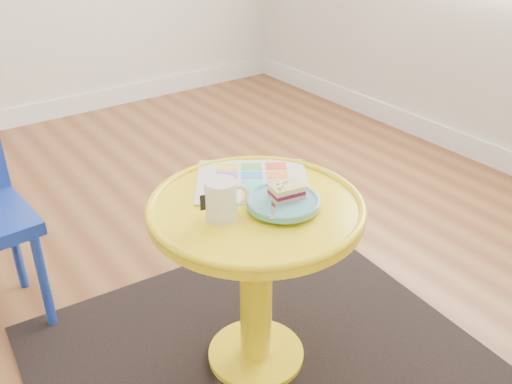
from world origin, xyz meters
TOP-DOWN VIEW (x-y plane):
  - floor at (0.00, 0.00)m, footprint 4.00×4.00m
  - rug at (0.19, -0.41)m, footprint 1.37×1.19m
  - side_table at (0.19, -0.41)m, footprint 0.59×0.59m
  - newspaper at (0.26, -0.30)m, footprint 0.42×0.40m
  - mug at (0.08, -0.42)m, footprint 0.11×0.08m
  - plate at (0.24, -0.47)m, footprint 0.19×0.19m
  - cake_slice at (0.25, -0.47)m, footprint 0.10×0.07m
  - fork at (0.21, -0.47)m, footprint 0.10×0.12m

SIDE VIEW (x-z plane):
  - floor at x=0.00m, z-range 0.00..0.00m
  - rug at x=0.19m, z-range 0.00..0.01m
  - side_table at x=0.19m, z-range 0.12..0.68m
  - newspaper at x=0.26m, z-range 0.56..0.56m
  - plate at x=0.24m, z-range 0.57..0.59m
  - fork at x=0.21m, z-range 0.58..0.59m
  - cake_slice at x=0.25m, z-range 0.59..0.62m
  - mug at x=0.08m, z-range 0.56..0.67m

